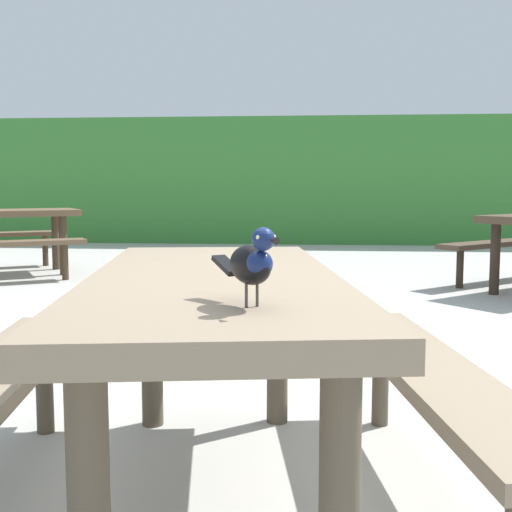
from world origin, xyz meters
The scene contains 4 objects.
ground_plane centered at (0.00, 0.00, 0.00)m, with size 60.00×60.00×0.00m, color #B7B5AD.
hedge_wall centered at (0.00, 10.25, 1.09)m, with size 28.00×2.07×2.19m, color #387A33.
picnic_table_foreground centered at (-0.33, -0.11, 0.56)m, with size 1.92×1.94×0.74m.
bird_grackle centered at (-0.15, -0.67, 0.84)m, with size 0.18×0.25×0.18m.
Camera 1 is at (-0.02, -2.13, 1.01)m, focal length 46.35 mm.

